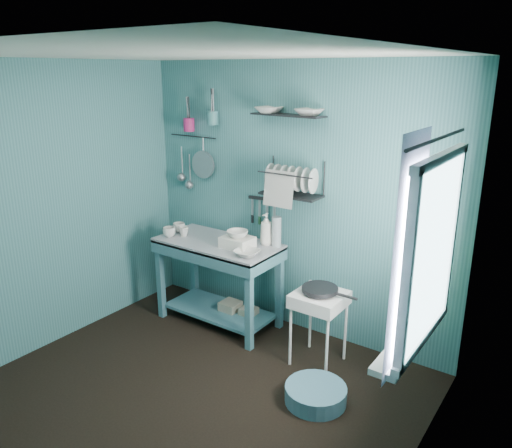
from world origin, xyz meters
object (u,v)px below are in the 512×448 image
Objects in this scene: utensil_cup_magenta at (189,125)px; potted_plant at (421,285)px; wash_tub at (237,242)px; hotplate_stand at (318,328)px; colander at (203,165)px; storage_tin_large at (230,312)px; utensil_cup_teal at (213,118)px; frying_pan at (320,289)px; work_counter at (219,282)px; mug_mid at (184,231)px; floor_basin at (316,394)px; water_bottle at (276,231)px; soap_bottle at (266,229)px; dish_rack at (291,178)px; storage_tin_small at (249,317)px; mug_right at (179,228)px; mug_left at (169,232)px.

potted_plant is (2.62, -0.70, -0.82)m from utensil_cup_magenta.
wash_tub reaches higher than hotplate_stand.
colander is 1.51m from storage_tin_large.
frying_pan is at bearing -14.96° from utensil_cup_teal.
work_counter is 1.15m from hotplate_stand.
mug_mid is at bearing -167.09° from storage_tin_large.
utensil_cup_magenta is at bearing 156.33° from floor_basin.
mug_mid is 0.95m from water_bottle.
hotplate_stand is 2.30× the size of colander.
water_bottle is (0.10, 0.02, -0.01)m from soap_bottle.
wash_tub is 1.06m from hotplate_stand.
utensil_cup_magenta is (-1.24, 0.05, 0.39)m from dish_rack.
storage_tin_small is (0.20, 0.03, -0.01)m from storage_tin_large.
soap_bottle reaches higher than mug_right.
dish_rack is (1.13, 0.41, 0.60)m from mug_left.
mug_left is 1.64m from frying_pan.
water_bottle is (0.90, 0.28, 0.09)m from mug_mid.
soap_bottle reaches higher than water_bottle.
work_counter is 4.26× the size of wash_tub.
hotplate_stand is 4.95× the size of utensil_cup_teal.
mug_right is 0.56× the size of storage_tin_large.
mug_mid is at bearing -105.63° from utensil_cup_teal.
storage_tin_small is (-0.22, -0.14, -0.88)m from water_bottle.
soap_bottle is (0.80, 0.26, 0.10)m from mug_mid.
mug_right reaches higher than floor_basin.
storage_tin_large is 0.47× the size of floor_basin.
water_bottle is (1.02, 0.22, 0.09)m from mug_right.
dish_rack reaches higher than water_bottle.
colander is at bearing 153.10° from wash_tub.
colander reaches higher than mug_mid.
utensil_cup_teal is (-0.28, 0.30, 1.54)m from work_counter.
frying_pan reaches higher than hotplate_stand.
mug_mid is 0.63m from wash_tub.
dish_rack reaches higher than storage_tin_large.
mug_right reaches higher than mug_mid.
hotplate_stand reaches higher than storage_tin_large.
dish_rack is 1.59m from potted_plant.
wash_tub is at bearing -176.66° from hotplate_stand.
colander reaches higher than mug_left.
soap_bottle is 2.30× the size of utensil_cup_magenta.
colander is at bearing 163.67° from potted_plant.
mug_right reaches higher than storage_tin_small.
work_counter is 0.53m from wash_tub.
mug_left is 1.00× the size of mug_right.
wash_tub is at bearing -20.99° from utensil_cup_magenta.
mug_left is 1.23× the size of mug_mid.
frying_pan is (1.62, 0.08, -0.21)m from mug_left.
colander is at bearing 169.70° from utensil_cup_teal.
work_counter is 1.20m from colander.
water_bottle is 1.27× the size of storage_tin_large.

